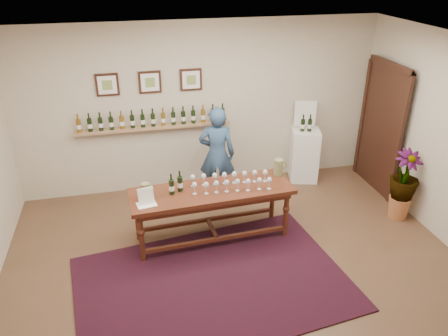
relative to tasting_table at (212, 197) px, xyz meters
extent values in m
plane|color=brown|center=(0.18, -0.80, -0.68)|extent=(6.00, 6.00, 0.00)
plane|color=beige|center=(0.18, 1.70, 0.72)|extent=(6.00, 0.00, 6.00)
plane|color=white|center=(0.18, -0.80, 2.12)|extent=(6.00, 6.00, 0.00)
cube|color=tan|center=(-0.62, 1.61, 0.47)|extent=(2.50, 0.16, 0.04)
cube|color=black|center=(3.12, 0.90, 0.37)|extent=(0.10, 1.00, 2.10)
cube|color=black|center=(3.07, 0.90, 0.37)|extent=(0.04, 1.12, 2.22)
cube|color=black|center=(-1.27, 1.68, 1.20)|extent=(0.35, 0.03, 0.35)
cube|color=white|center=(-1.27, 1.66, 1.20)|extent=(0.28, 0.01, 0.28)
cube|color=#80994C|center=(-1.27, 1.66, 1.20)|extent=(0.15, 0.00, 0.15)
cube|color=black|center=(-0.62, 1.68, 1.20)|extent=(0.35, 0.03, 0.35)
cube|color=white|center=(-0.62, 1.66, 1.20)|extent=(0.28, 0.01, 0.28)
cube|color=#80994C|center=(-0.62, 1.66, 1.20)|extent=(0.15, 0.00, 0.15)
cube|color=black|center=(0.03, 1.68, 1.20)|extent=(0.35, 0.03, 0.35)
cube|color=white|center=(0.03, 1.66, 1.20)|extent=(0.28, 0.01, 0.28)
cube|color=#80994C|center=(0.03, 1.66, 1.20)|extent=(0.15, 0.00, 0.15)
cube|color=#490D0F|center=(-0.20, -0.97, -0.67)|extent=(3.55, 2.59, 0.02)
cube|color=#4B2612|center=(0.00, 0.00, 0.09)|extent=(2.28, 0.84, 0.06)
cube|color=#4B2612|center=(0.00, 0.00, 0.02)|extent=(2.15, 0.71, 0.10)
cylinder|color=#4B2612|center=(-1.00, -0.31, -0.31)|extent=(0.08, 0.08, 0.73)
cylinder|color=#4B2612|center=(1.03, -0.20, -0.31)|extent=(0.08, 0.08, 0.73)
cylinder|color=#4B2612|center=(-1.03, 0.20, -0.31)|extent=(0.08, 0.08, 0.73)
cylinder|color=#4B2612|center=(1.00, 0.31, -0.31)|extent=(0.08, 0.08, 0.73)
cube|color=#4B2612|center=(0.01, -0.25, -0.53)|extent=(2.04, 0.16, 0.05)
cube|color=#4B2612|center=(-0.01, 0.25, -0.53)|extent=(2.04, 0.16, 0.05)
cube|color=#4B2612|center=(0.00, 0.00, -0.53)|extent=(0.08, 0.51, 0.05)
cube|color=white|center=(-0.90, -0.18, 0.23)|extent=(0.27, 0.22, 0.22)
cube|color=white|center=(1.97, 1.42, -0.21)|extent=(0.57, 0.57, 0.94)
cube|color=white|center=(1.98, 1.55, 0.52)|extent=(0.36, 0.11, 0.51)
cone|color=#AF643A|center=(2.91, -0.13, -0.50)|extent=(0.33, 0.33, 0.35)
imported|color=#183214|center=(2.91, -0.13, -0.02)|extent=(0.53, 0.53, 0.61)
imported|color=#314F75|center=(0.32, 1.10, 0.12)|extent=(0.66, 0.51, 1.59)
camera|label=1|loc=(-1.02, -5.11, 3.05)|focal=35.00mm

